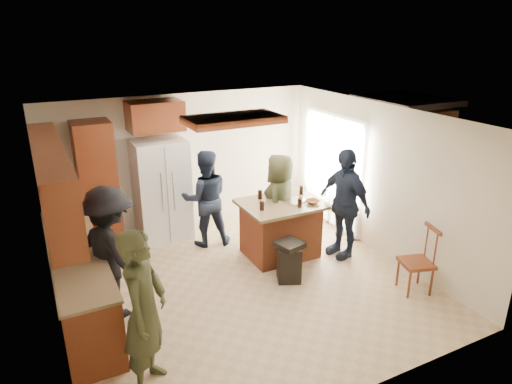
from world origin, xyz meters
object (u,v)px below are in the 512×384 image
person_behind_left (206,198)px  kitchen_island (280,228)px  trash_bin (289,261)px  person_front_left (145,311)px  spindle_chair (418,263)px  person_behind_right (280,202)px  person_counter (111,253)px  refrigerator (162,190)px  person_side_right (344,203)px

person_behind_left → kitchen_island: 1.38m
kitchen_island → trash_bin: kitchen_island is taller
person_behind_left → trash_bin: (0.65, -1.71, -0.53)m
person_front_left → person_behind_left: 3.37m
person_front_left → person_behind_left: (1.76, 2.87, -0.06)m
person_behind_left → spindle_chair: bearing=140.0°
kitchen_island → trash_bin: bearing=-110.5°
person_behind_right → trash_bin: size_ratio=2.63×
person_counter → kitchen_island: person_counter is taller
person_front_left → refrigerator: 3.69m
person_side_right → kitchen_island: (-0.92, 0.46, -0.44)m
person_front_left → person_behind_right: person_front_left is taller
refrigerator → spindle_chair: refrigerator is taller
person_behind_left → trash_bin: bearing=123.6°
refrigerator → kitchen_island: bearing=-45.8°
person_front_left → trash_bin: 2.74m
person_behind_right → spindle_chair: 2.40m
person_counter → kitchen_island: (2.76, 0.47, -0.42)m
person_front_left → kitchen_island: 3.35m
person_side_right → person_behind_left: bearing=-133.3°
person_behind_right → trash_bin: 1.22m
person_side_right → refrigerator: 3.17m
person_behind_left → person_side_right: 2.32m
person_front_left → spindle_chair: size_ratio=1.82×
person_behind_right → spindle_chair: person_behind_right is taller
person_counter → person_front_left: bearing=159.1°
trash_bin → person_behind_left: bearing=110.8°
person_counter → person_side_right: bearing=-113.1°
refrigerator → trash_bin: size_ratio=2.86×
person_front_left → person_behind_right: (2.83, 2.19, -0.08)m
person_behind_right → person_side_right: 1.07m
person_front_left → trash_bin: (2.42, 1.16, -0.59)m
person_front_left → refrigerator: size_ratio=1.01×
person_side_right → spindle_chair: (0.27, -1.41, -0.46)m
person_front_left → kitchen_island: person_front_left is taller
person_front_left → person_behind_left: person_front_left is taller
trash_bin → person_counter: bearing=173.0°
person_behind_left → person_behind_right: (1.07, -0.68, -0.02)m
trash_bin → spindle_chair: 1.84m
person_behind_left → person_side_right: (1.86, -1.39, 0.07)m
person_behind_left → person_behind_right: 1.27m
person_behind_right → kitchen_island: 0.46m
person_side_right → person_behind_right: bearing=-138.6°
spindle_chair → person_side_right: bearing=100.8°
person_behind_left → refrigerator: bearing=-34.2°
person_side_right → trash_bin: 1.38m
person_side_right → spindle_chair: 1.50m
person_behind_right → person_counter: person_counter is taller
person_counter → spindle_chair: 4.21m
person_front_left → person_counter: size_ratio=1.01×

